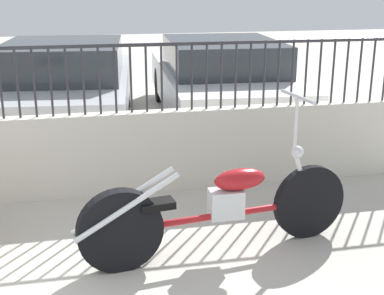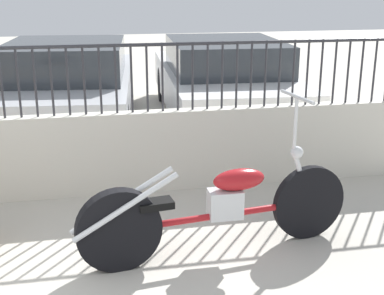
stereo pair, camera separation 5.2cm
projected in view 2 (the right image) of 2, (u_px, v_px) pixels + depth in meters
The scene contains 3 objects.
motorcycle_red at pixel (205, 210), 4.39m from camera, with size 2.40×0.61×1.32m.
car_silver at pixel (69, 85), 8.13m from camera, with size 2.29×4.47×1.33m.
car_white at pixel (223, 79), 8.64m from camera, with size 2.11×4.67×1.31m.
Camera 2 is at (1.41, -2.68, 2.22)m, focal length 50.00 mm.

